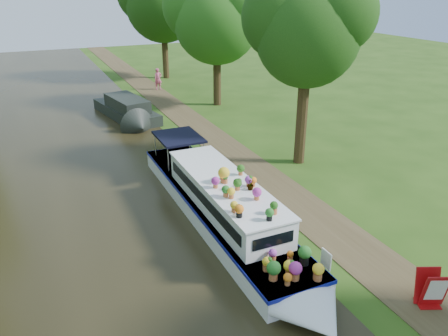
% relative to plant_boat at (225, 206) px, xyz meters
% --- Properties ---
extents(ground, '(100.00, 100.00, 0.00)m').
position_rel_plant_boat_xyz_m(ground, '(2.25, 1.22, -0.85)').
color(ground, '#264611').
rests_on(ground, ground).
extents(canal_water, '(10.00, 100.00, 0.02)m').
position_rel_plant_boat_xyz_m(canal_water, '(-3.75, 1.22, -0.84)').
color(canal_water, black).
rests_on(canal_water, ground).
extents(towpath, '(2.20, 100.00, 0.03)m').
position_rel_plant_boat_xyz_m(towpath, '(3.45, 1.22, -0.84)').
color(towpath, '#43371F').
rests_on(towpath, ground).
extents(plant_boat, '(2.29, 13.52, 2.26)m').
position_rel_plant_boat_xyz_m(plant_boat, '(0.00, 0.00, 0.00)').
color(plant_boat, white).
rests_on(plant_boat, canal_water).
extents(tree_near_overhang, '(5.52, 5.28, 8.99)m').
position_rel_plant_boat_xyz_m(tree_near_overhang, '(6.04, 4.29, 5.75)').
color(tree_near_overhang, black).
rests_on(tree_near_overhang, ground).
extents(tree_near_mid, '(6.90, 6.60, 9.40)m').
position_rel_plant_boat_xyz_m(tree_near_mid, '(6.73, 16.31, 5.58)').
color(tree_near_mid, black).
rests_on(tree_near_mid, ground).
extents(second_boat, '(3.30, 7.81, 1.45)m').
position_rel_plant_boat_xyz_m(second_boat, '(-0.15, 15.39, -0.26)').
color(second_boat, black).
rests_on(second_boat, canal_water).
extents(sandwich_board, '(0.76, 0.79, 1.11)m').
position_rel_plant_boat_xyz_m(sandwich_board, '(3.45, -6.36, -0.32)').
color(sandwich_board, '#A70B0E').
rests_on(sandwich_board, towpath).
extents(pedestrian_pink, '(0.67, 0.46, 1.78)m').
position_rel_plant_boat_xyz_m(pedestrian_pink, '(4.15, 22.71, 0.07)').
color(pedestrian_pink, pink).
rests_on(pedestrian_pink, towpath).
extents(verge_plant, '(0.46, 0.42, 0.43)m').
position_rel_plant_boat_xyz_m(verge_plant, '(2.30, 6.19, -0.64)').
color(verge_plant, '#1E6624').
rests_on(verge_plant, ground).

